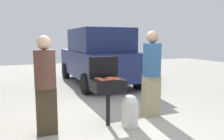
# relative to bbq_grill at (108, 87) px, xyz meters

# --- Properties ---
(ground_plane) EXTENTS (24.00, 24.00, 0.00)m
(ground_plane) POSITION_rel_bbq_grill_xyz_m (0.16, -0.19, -0.75)
(ground_plane) COLOR #9E998E
(bbq_grill) EXTENTS (0.60, 0.44, 0.90)m
(bbq_grill) POSITION_rel_bbq_grill_xyz_m (0.00, 0.00, 0.00)
(bbq_grill) COLOR black
(bbq_grill) RESTS_ON ground
(grill_lid_open) EXTENTS (0.60, 0.05, 0.42)m
(grill_lid_open) POSITION_rel_bbq_grill_xyz_m (-0.00, 0.22, 0.35)
(grill_lid_open) COLOR black
(grill_lid_open) RESTS_ON bbq_grill
(hot_dog_0) EXTENTS (0.13, 0.03, 0.03)m
(hot_dog_0) POSITION_rel_bbq_grill_xyz_m (-0.12, -0.09, 0.15)
(hot_dog_0) COLOR #AD4228
(hot_dog_0) RESTS_ON bbq_grill
(hot_dog_1) EXTENTS (0.13, 0.04, 0.03)m
(hot_dog_1) POSITION_rel_bbq_grill_xyz_m (-0.15, 0.05, 0.15)
(hot_dog_1) COLOR #B74C33
(hot_dog_1) RESTS_ON bbq_grill
(hot_dog_2) EXTENTS (0.13, 0.04, 0.03)m
(hot_dog_2) POSITION_rel_bbq_grill_xyz_m (0.10, 0.12, 0.15)
(hot_dog_2) COLOR #AD4228
(hot_dog_2) RESTS_ON bbq_grill
(hot_dog_3) EXTENTS (0.13, 0.03, 0.03)m
(hot_dog_3) POSITION_rel_bbq_grill_xyz_m (0.02, -0.09, 0.15)
(hot_dog_3) COLOR #AD4228
(hot_dog_3) RESTS_ON bbq_grill
(hot_dog_4) EXTENTS (0.13, 0.03, 0.03)m
(hot_dog_4) POSITION_rel_bbq_grill_xyz_m (0.05, -0.03, 0.15)
(hot_dog_4) COLOR #B74C33
(hot_dog_4) RESTS_ON bbq_grill
(hot_dog_5) EXTENTS (0.13, 0.03, 0.03)m
(hot_dog_5) POSITION_rel_bbq_grill_xyz_m (0.18, 0.06, 0.15)
(hot_dog_5) COLOR #B74C33
(hot_dog_5) RESTS_ON bbq_grill
(hot_dog_6) EXTENTS (0.13, 0.03, 0.03)m
(hot_dog_6) POSITION_rel_bbq_grill_xyz_m (-0.12, -0.01, 0.15)
(hot_dog_6) COLOR #B74C33
(hot_dog_6) RESTS_ON bbq_grill
(hot_dog_7) EXTENTS (0.13, 0.03, 0.03)m
(hot_dog_7) POSITION_rel_bbq_grill_xyz_m (-0.16, -0.06, 0.15)
(hot_dog_7) COLOR #AD4228
(hot_dog_7) RESTS_ON bbq_grill
(hot_dog_8) EXTENTS (0.13, 0.04, 0.03)m
(hot_dog_8) POSITION_rel_bbq_grill_xyz_m (0.17, -0.06, 0.15)
(hot_dog_8) COLOR #C6593D
(hot_dog_8) RESTS_ON bbq_grill
(hot_dog_9) EXTENTS (0.13, 0.03, 0.03)m
(hot_dog_9) POSITION_rel_bbq_grill_xyz_m (0.13, -0.15, 0.15)
(hot_dog_9) COLOR #B74C33
(hot_dog_9) RESTS_ON bbq_grill
(hot_dog_10) EXTENTS (0.13, 0.03, 0.03)m
(hot_dog_10) POSITION_rel_bbq_grill_xyz_m (-0.16, 0.14, 0.15)
(hot_dog_10) COLOR #C6593D
(hot_dog_10) RESTS_ON bbq_grill
(hot_dog_11) EXTENTS (0.13, 0.04, 0.03)m
(hot_dog_11) POSITION_rel_bbq_grill_xyz_m (0.13, -0.00, 0.15)
(hot_dog_11) COLOR #AD4228
(hot_dog_11) RESTS_ON bbq_grill
(hot_dog_12) EXTENTS (0.13, 0.03, 0.03)m
(hot_dog_12) POSITION_rel_bbq_grill_xyz_m (0.05, 0.08, 0.15)
(hot_dog_12) COLOR #C6593D
(hot_dog_12) RESTS_ON bbq_grill
(hot_dog_13) EXTENTS (0.13, 0.03, 0.03)m
(hot_dog_13) POSITION_rel_bbq_grill_xyz_m (0.03, 0.05, 0.15)
(hot_dog_13) COLOR #B74C33
(hot_dog_13) RESTS_ON bbq_grill
(hot_dog_14) EXTENTS (0.13, 0.03, 0.03)m
(hot_dog_14) POSITION_rel_bbq_grill_xyz_m (-0.14, -0.14, 0.15)
(hot_dog_14) COLOR #AD4228
(hot_dog_14) RESTS_ON bbq_grill
(hot_dog_15) EXTENTS (0.13, 0.03, 0.03)m
(hot_dog_15) POSITION_rel_bbq_grill_xyz_m (-0.02, -0.12, 0.15)
(hot_dog_15) COLOR #AD4228
(hot_dog_15) RESTS_ON bbq_grill
(propane_tank) EXTENTS (0.32, 0.32, 0.62)m
(propane_tank) POSITION_rel_bbq_grill_xyz_m (0.36, -0.22, -0.43)
(propane_tank) COLOR silver
(propane_tank) RESTS_ON ground
(person_left) EXTENTS (0.36, 0.36, 1.71)m
(person_left) POSITION_rel_bbq_grill_xyz_m (-1.14, 0.02, 0.18)
(person_left) COLOR #3F3323
(person_left) RESTS_ON ground
(person_right) EXTENTS (0.38, 0.38, 1.82)m
(person_right) POSITION_rel_bbq_grill_xyz_m (1.06, 0.15, 0.24)
(person_right) COLOR gray
(person_right) RESTS_ON ground
(parked_minivan) EXTENTS (2.03, 4.40, 2.02)m
(parked_minivan) POSITION_rel_bbq_grill_xyz_m (1.23, 4.06, 0.27)
(parked_minivan) COLOR navy
(parked_minivan) RESTS_ON ground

